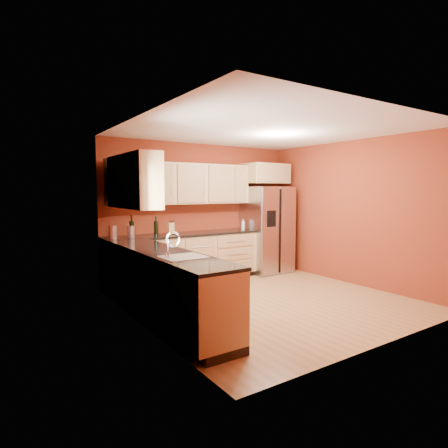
# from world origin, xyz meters

# --- Properties ---
(floor) EXTENTS (4.00, 4.00, 0.00)m
(floor) POSITION_xyz_m (0.00, 0.00, 0.00)
(floor) COLOR olive
(floor) RESTS_ON ground
(ceiling) EXTENTS (4.00, 4.00, 0.00)m
(ceiling) POSITION_xyz_m (0.00, 0.00, 2.60)
(ceiling) COLOR silver
(ceiling) RESTS_ON wall_back
(wall_back) EXTENTS (4.00, 0.04, 2.60)m
(wall_back) POSITION_xyz_m (0.00, 2.00, 1.30)
(wall_back) COLOR maroon
(wall_back) RESTS_ON floor
(wall_front) EXTENTS (4.00, 0.04, 2.60)m
(wall_front) POSITION_xyz_m (0.00, -2.00, 1.30)
(wall_front) COLOR maroon
(wall_front) RESTS_ON floor
(wall_left) EXTENTS (0.04, 4.00, 2.60)m
(wall_left) POSITION_xyz_m (-2.00, 0.00, 1.30)
(wall_left) COLOR maroon
(wall_left) RESTS_ON floor
(wall_right) EXTENTS (0.04, 4.00, 2.60)m
(wall_right) POSITION_xyz_m (2.00, 0.00, 1.30)
(wall_right) COLOR maroon
(wall_right) RESTS_ON floor
(base_cabinets_back) EXTENTS (2.90, 0.60, 0.88)m
(base_cabinets_back) POSITION_xyz_m (-0.55, 1.70, 0.44)
(base_cabinets_back) COLOR tan
(base_cabinets_back) RESTS_ON floor
(base_cabinets_left) EXTENTS (0.60, 2.80, 0.88)m
(base_cabinets_left) POSITION_xyz_m (-1.70, 0.00, 0.44)
(base_cabinets_left) COLOR tan
(base_cabinets_left) RESTS_ON floor
(countertop_back) EXTENTS (2.90, 0.62, 0.04)m
(countertop_back) POSITION_xyz_m (-0.55, 1.69, 0.90)
(countertop_back) COLOR black
(countertop_back) RESTS_ON base_cabinets_back
(countertop_left) EXTENTS (0.62, 2.80, 0.04)m
(countertop_left) POSITION_xyz_m (-1.69, 0.00, 0.90)
(countertop_left) COLOR black
(countertop_left) RESTS_ON base_cabinets_left
(upper_cabinets_back) EXTENTS (2.30, 0.33, 0.75)m
(upper_cabinets_back) POSITION_xyz_m (-0.25, 1.83, 1.83)
(upper_cabinets_back) COLOR tan
(upper_cabinets_back) RESTS_ON wall_back
(upper_cabinets_left) EXTENTS (0.33, 1.35, 0.75)m
(upper_cabinets_left) POSITION_xyz_m (-1.83, 0.72, 1.83)
(upper_cabinets_left) COLOR tan
(upper_cabinets_left) RESTS_ON wall_left
(corner_upper_cabinet) EXTENTS (0.67, 0.67, 0.75)m
(corner_upper_cabinet) POSITION_xyz_m (-1.67, 1.67, 1.83)
(corner_upper_cabinet) COLOR tan
(corner_upper_cabinet) RESTS_ON wall_back
(over_fridge_cabinet) EXTENTS (0.92, 0.60, 0.40)m
(over_fridge_cabinet) POSITION_xyz_m (1.35, 1.70, 2.05)
(over_fridge_cabinet) COLOR tan
(over_fridge_cabinet) RESTS_ON wall_back
(refrigerator) EXTENTS (0.90, 0.75, 1.78)m
(refrigerator) POSITION_xyz_m (1.35, 1.62, 0.89)
(refrigerator) COLOR silver
(refrigerator) RESTS_ON floor
(window) EXTENTS (0.03, 0.90, 1.00)m
(window) POSITION_xyz_m (-1.98, -0.50, 1.55)
(window) COLOR white
(window) RESTS_ON wall_left
(sink_faucet) EXTENTS (0.50, 0.42, 0.30)m
(sink_faucet) POSITION_xyz_m (-1.69, -0.50, 1.07)
(sink_faucet) COLOR silver
(sink_faucet) RESTS_ON countertop_left
(canister_left) EXTENTS (0.14, 0.14, 0.21)m
(canister_left) POSITION_xyz_m (-1.85, 1.67, 1.03)
(canister_left) COLOR silver
(canister_left) RESTS_ON countertop_back
(canister_right) EXTENTS (0.14, 0.14, 0.20)m
(canister_right) POSITION_xyz_m (-1.57, 1.61, 1.02)
(canister_right) COLOR silver
(canister_right) RESTS_ON countertop_back
(wine_bottle_a) EXTENTS (0.10, 0.10, 0.34)m
(wine_bottle_a) POSITION_xyz_m (-1.09, 1.68, 1.09)
(wine_bottle_a) COLOR black
(wine_bottle_a) RESTS_ON countertop_back
(wine_bottle_b) EXTENTS (0.09, 0.09, 0.37)m
(wine_bottle_b) POSITION_xyz_m (-1.51, 1.75, 1.10)
(wine_bottle_b) COLOR black
(wine_bottle_b) RESTS_ON countertop_back
(knife_block) EXTENTS (0.13, 0.12, 0.20)m
(knife_block) POSITION_xyz_m (-0.80, 1.70, 1.02)
(knife_block) COLOR tan
(knife_block) RESTS_ON countertop_back
(soap_dispenser) EXTENTS (0.09, 0.09, 0.20)m
(soap_dispenser) POSITION_xyz_m (0.80, 1.71, 1.02)
(soap_dispenser) COLOR silver
(soap_dispenser) RESTS_ON countertop_back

